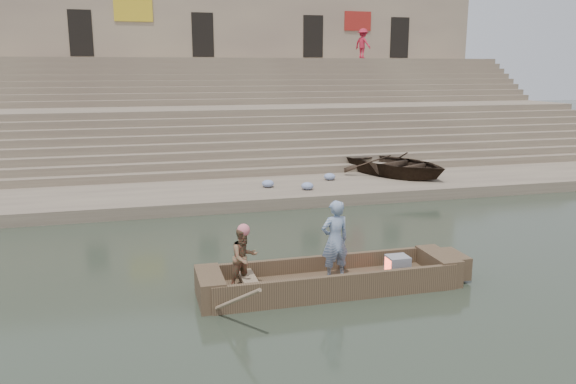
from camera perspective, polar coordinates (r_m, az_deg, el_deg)
name	(u,v)px	position (r m, az deg, el deg)	size (l,w,h in m)	color
ground	(408,265)	(14.06, 11.98, -7.18)	(120.00, 120.00, 0.00)	#262E22
lower_landing	(311,190)	(21.18, 2.30, 0.24)	(32.00, 4.00, 0.40)	gray
mid_landing	(266,135)	(28.15, -2.18, 5.72)	(32.00, 3.00, 2.80)	gray
upper_landing	(241,102)	(34.89, -4.75, 8.94)	(32.00, 3.00, 5.20)	gray
ghat_steps	(259,124)	(29.75, -2.91, 6.85)	(32.00, 11.00, 5.20)	gray
building_wall	(229,53)	(38.78, -5.90, 13.69)	(32.00, 5.07, 11.20)	tan
main_rowboat	(330,285)	(12.29, 4.23, -9.28)	(5.00, 1.30, 0.22)	brown
rowboat_trim	(339,275)	(12.28, 5.18, -8.33)	(6.04, 2.63, 1.96)	brown
standing_man	(335,240)	(12.04, 4.72, -4.85)	(0.63, 0.41, 1.73)	navy
rowing_man	(244,258)	(11.64, -4.43, -6.59)	(0.62, 0.49, 1.29)	#257143
television	(397,265)	(12.74, 10.88, -7.19)	(0.46, 0.42, 0.40)	gray
beached_rowboat	(397,164)	(23.18, 10.90, 2.73)	(3.15, 4.41, 0.91)	#2D2116
pedestrian	(363,44)	(36.06, 7.51, 14.54)	(1.15, 0.66, 1.78)	#B51E33
cloth_bundles	(302,182)	(20.91, 1.43, 1.02)	(3.05, 1.94, 0.26)	#3F5999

